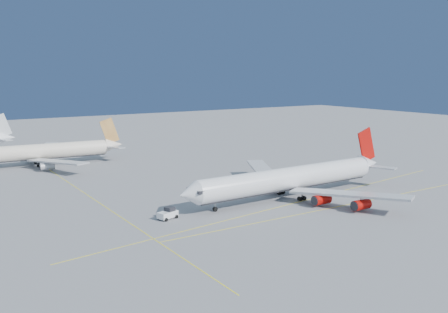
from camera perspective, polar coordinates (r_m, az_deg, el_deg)
ground at (r=125.16m, az=6.55°, el=-4.63°), size 500.00×500.00×0.00m
taxiway_lines at (r=121.85m, az=-0.74°, el=-4.96°), size 118.86×140.00×0.02m
airliner_virgin at (r=124.60m, az=7.87°, el=-2.48°), size 63.74×57.32×15.74m
airliner_etihad at (r=176.13m, az=-20.36°, el=0.50°), size 57.07×52.60×14.89m
pushback_tug at (r=106.93m, az=-6.42°, el=-6.50°), size 4.78×3.67×2.44m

